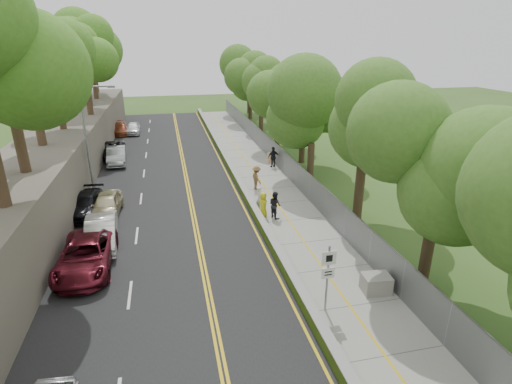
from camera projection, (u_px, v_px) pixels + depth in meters
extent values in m
plane|color=#33511E|center=(282.00, 276.00, 19.64)|extent=(140.00, 140.00, 0.00)
cube|color=black|center=(166.00, 183.00, 32.18)|extent=(11.20, 66.00, 0.04)
cube|color=gray|center=(261.00, 176.00, 33.81)|extent=(4.20, 66.00, 0.05)
cube|color=#6EC015|center=(235.00, 175.00, 33.24)|extent=(0.42, 66.00, 0.60)
cube|color=#595147|center=(53.00, 167.00, 29.80)|extent=(5.00, 66.00, 4.00)
cube|color=slate|center=(285.00, 164.00, 33.90)|extent=(0.04, 66.00, 2.00)
cylinder|color=gray|center=(86.00, 142.00, 28.75)|extent=(0.18, 0.18, 8.00)
cylinder|color=gray|center=(95.00, 86.00, 27.60)|extent=(2.30, 0.13, 0.13)
cube|color=gray|center=(111.00, 87.00, 27.84)|extent=(0.50, 0.22, 0.14)
cylinder|color=gray|center=(327.00, 279.00, 16.55)|extent=(0.09, 0.09, 3.10)
cube|color=white|center=(329.00, 258.00, 16.16)|extent=(0.62, 0.04, 0.62)
cube|color=white|center=(328.00, 273.00, 16.41)|extent=(0.56, 0.04, 0.50)
cylinder|color=#C86E1A|center=(270.00, 158.00, 37.49)|extent=(0.54, 0.54, 0.88)
cube|color=gray|center=(376.00, 283.00, 18.22)|extent=(1.32, 1.04, 0.83)
imported|color=silver|center=(101.00, 233.00, 22.27)|extent=(1.93, 4.71, 1.52)
imported|color=#55121D|center=(86.00, 255.00, 19.92)|extent=(2.61, 5.56, 1.54)
imported|color=black|center=(86.00, 204.00, 26.37)|extent=(2.20, 4.69, 1.32)
imported|color=#C2B58E|center=(107.00, 205.00, 26.17)|extent=(1.91, 4.29, 1.43)
imported|color=#9C9FA3|center=(117.00, 156.00, 37.04)|extent=(1.90, 4.73, 1.53)
imported|color=black|center=(110.00, 150.00, 39.26)|extent=(2.71, 5.11, 1.37)
imported|color=brown|center=(119.00, 129.00, 48.64)|extent=(2.27, 4.75, 1.34)
imported|color=white|center=(133.00, 128.00, 48.87)|extent=(1.68, 4.06, 1.38)
imported|color=yellow|center=(263.00, 205.00, 25.84)|extent=(0.80, 0.95, 1.67)
imported|color=silver|center=(259.00, 198.00, 26.83)|extent=(0.42, 0.62, 1.68)
imported|color=black|center=(275.00, 205.00, 25.67)|extent=(0.94, 1.05, 1.78)
imported|color=brown|center=(257.00, 178.00, 30.51)|extent=(0.93, 1.33, 1.87)
imported|color=black|center=(273.00, 157.00, 35.89)|extent=(1.16, 0.66, 1.87)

